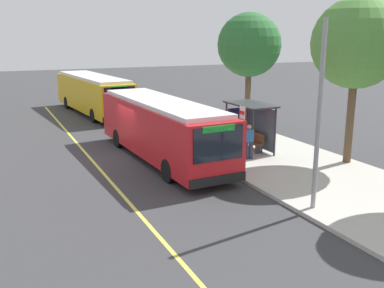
{
  "coord_description": "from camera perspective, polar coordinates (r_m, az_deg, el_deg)",
  "views": [
    {
      "loc": [
        21.39,
        -6.52,
        6.02
      ],
      "look_at": [
        3.96,
        1.49,
        1.29
      ],
      "focal_mm": 41.68,
      "sensor_mm": 36.0,
      "label": 1
    }
  ],
  "objects": [
    {
      "name": "transit_bus_second",
      "position": [
        35.49,
        -12.54,
        6.4
      ],
      "size": [
        11.76,
        3.63,
        2.95
      ],
      "color": "gold",
      "rests_on": "ground_plane"
    },
    {
      "name": "sidewalk_curb",
      "position": [
        25.49,
        5.5,
        0.3
      ],
      "size": [
        44.0,
        6.4,
        0.15
      ],
      "primitive_type": "cube",
      "color": "#B7B2A8",
      "rests_on": "ground_plane"
    },
    {
      "name": "waiting_bench",
      "position": [
        23.33,
        7.76,
        0.38
      ],
      "size": [
        1.6,
        0.48,
        0.95
      ],
      "color": "brown",
      "rests_on": "sidewalk_curb"
    },
    {
      "name": "pedestrian_commuter",
      "position": [
        21.52,
        7.29,
        0.57
      ],
      "size": [
        0.24,
        0.4,
        1.69
      ],
      "color": "#282D47",
      "rests_on": "sidewalk_curb"
    },
    {
      "name": "street_tree_downstreet",
      "position": [
        27.87,
        7.34,
        12.42
      ],
      "size": [
        3.87,
        3.87,
        7.19
      ],
      "color": "brown",
      "rests_on": "sidewalk_curb"
    },
    {
      "name": "bus_shelter",
      "position": [
        23.1,
        7.54,
        3.51
      ],
      "size": [
        2.9,
        1.6,
        2.48
      ],
      "color": "#333338",
      "rests_on": "sidewalk_curb"
    },
    {
      "name": "ground_plane",
      "position": [
        23.16,
        -7.47,
        -1.33
      ],
      "size": [
        120.0,
        120.0,
        0.0
      ],
      "primitive_type": "plane",
      "color": "#38383A"
    },
    {
      "name": "utility_pole",
      "position": [
        15.4,
        15.93,
        3.33
      ],
      "size": [
        0.16,
        0.16,
        6.4
      ],
      "primitive_type": "cylinder",
      "color": "gray",
      "rests_on": "sidewalk_curb"
    },
    {
      "name": "route_sign_post",
      "position": [
        20.0,
        6.45,
        2.04
      ],
      "size": [
        0.44,
        0.08,
        2.8
      ],
      "color": "#333338",
      "rests_on": "sidewalk_curb"
    },
    {
      "name": "street_tree_upstreet",
      "position": [
        21.54,
        20.32,
        11.94
      ],
      "size": [
        4.05,
        4.05,
        7.51
      ],
      "color": "brown",
      "rests_on": "sidewalk_curb"
    },
    {
      "name": "transit_bus_main",
      "position": [
        21.77,
        -3.93,
        2.15
      ],
      "size": [
        11.12,
        3.06,
        2.95
      ],
      "color": "red",
      "rests_on": "ground_plane"
    },
    {
      "name": "lane_stripe_center",
      "position": [
        22.63,
        -12.79,
        -1.91
      ],
      "size": [
        36.0,
        0.14,
        0.01
      ],
      "primitive_type": "cube",
      "color": "#E0D64C",
      "rests_on": "ground_plane"
    }
  ]
}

